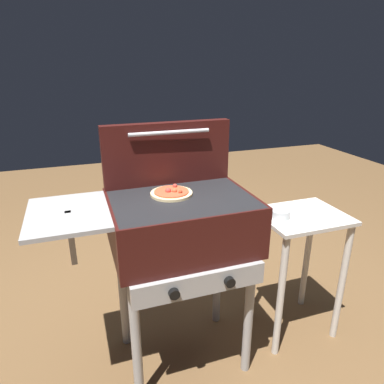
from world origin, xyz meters
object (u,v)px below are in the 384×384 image
Objects in this scene: pizza_pepperoni at (172,193)px; prep_table at (298,248)px; topping_bowl_near at (279,214)px; grill at (179,227)px.

pizza_pepperoni reaches higher than prep_table.
topping_bowl_near is at bearing -4.54° from pizza_pepperoni.
grill is 1.33× the size of prep_table.
grill is at bearing -179.02° from topping_bowl_near.
topping_bowl_near is at bearing 178.06° from prep_table.
prep_table is 7.17× the size of topping_bowl_near.
grill is 0.71m from prep_table.
prep_table is at bearing -1.94° from topping_bowl_near.
grill is 0.16m from pizza_pepperoni.
pizza_pepperoni is at bearing 175.46° from topping_bowl_near.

